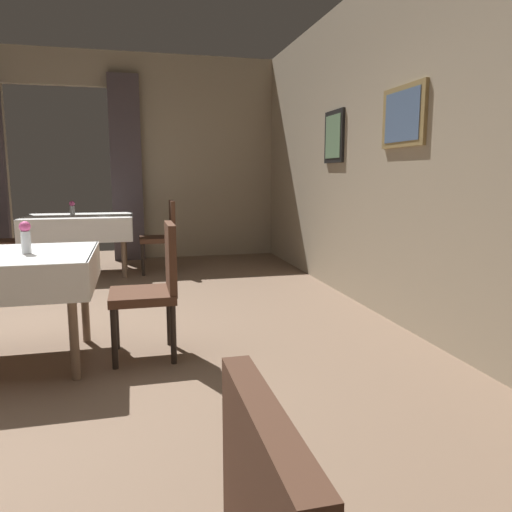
% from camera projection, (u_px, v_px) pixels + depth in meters
% --- Properties ---
extents(wall_right, '(0.16, 8.40, 3.00)m').
position_uv_depth(wall_right, '(424.00, 142.00, 3.77)').
color(wall_right, tan).
rests_on(wall_right, ground).
extents(wall_back, '(6.40, 0.27, 3.00)m').
position_uv_depth(wall_back, '(60.00, 156.00, 7.01)').
color(wall_back, tan).
rests_on(wall_back, ground).
extents(dining_table_far, '(1.30, 0.98, 0.75)m').
position_uv_depth(dining_table_far, '(79.00, 223.00, 6.17)').
color(dining_table_far, '#7A604C').
rests_on(dining_table_far, ground).
extents(chair_mid_right, '(0.44, 0.44, 0.93)m').
position_uv_depth(chair_mid_right, '(154.00, 283.00, 3.37)').
color(chair_mid_right, black).
rests_on(chair_mid_right, ground).
extents(chair_far_right, '(0.44, 0.44, 0.93)m').
position_uv_depth(chair_far_right, '(163.00, 233.00, 6.33)').
color(chair_far_right, black).
rests_on(chair_far_right, ground).
extents(flower_vase_mid, '(0.07, 0.07, 0.21)m').
position_uv_depth(flower_vase_mid, '(26.00, 236.00, 3.15)').
color(flower_vase_mid, silver).
rests_on(flower_vase_mid, dining_table_mid).
extents(flower_vase_far, '(0.07, 0.07, 0.18)m').
position_uv_depth(flower_vase_far, '(72.00, 207.00, 6.20)').
color(flower_vase_far, silver).
rests_on(flower_vase_far, dining_table_far).
extents(plate_far_b, '(0.19, 0.19, 0.01)m').
position_uv_depth(plate_far_b, '(102.00, 216.00, 6.07)').
color(plate_far_b, white).
rests_on(plate_far_b, dining_table_far).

